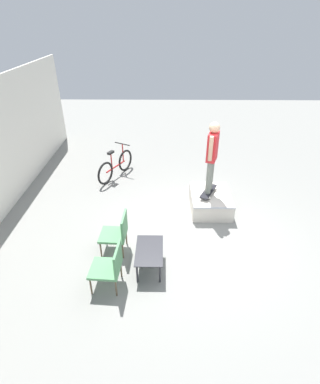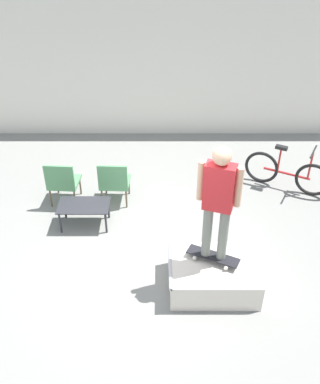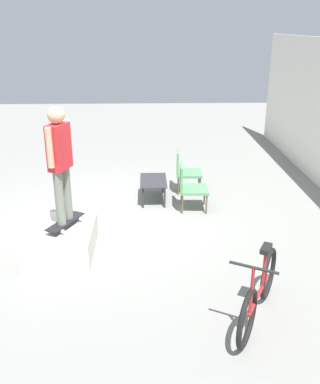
# 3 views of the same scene
# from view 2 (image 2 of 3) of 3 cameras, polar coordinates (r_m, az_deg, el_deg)

# --- Properties ---
(ground_plane) EXTENTS (24.00, 24.00, 0.00)m
(ground_plane) POSITION_cam_2_polar(r_m,az_deg,el_deg) (6.70, -3.06, -9.27)
(ground_plane) COLOR gray
(house_wall_back) EXTENTS (12.00, 0.06, 3.00)m
(house_wall_back) POSITION_cam_2_polar(r_m,az_deg,el_deg) (9.88, -2.02, 15.71)
(house_wall_back) COLOR white
(house_wall_back) RESTS_ON ground_plane
(skate_ramp_box) EXTENTS (1.26, 0.95, 0.44)m
(skate_ramp_box) POSITION_cam_2_polar(r_m,az_deg,el_deg) (6.24, 7.25, -10.94)
(skate_ramp_box) COLOR silver
(skate_ramp_box) RESTS_ON ground_plane
(skateboard_on_ramp) EXTENTS (0.76, 0.51, 0.07)m
(skateboard_on_ramp) POSITION_cam_2_polar(r_m,az_deg,el_deg) (6.09, 7.25, -8.50)
(skateboard_on_ramp) COLOR black
(skateboard_on_ramp) RESTS_ON skate_ramp_box
(person_skater) EXTENTS (0.54, 0.31, 1.70)m
(person_skater) POSITION_cam_2_polar(r_m,az_deg,el_deg) (5.46, 8.00, -0.59)
(person_skater) COLOR gray
(person_skater) RESTS_ON skateboard_on_ramp
(coffee_table) EXTENTS (0.86, 0.51, 0.42)m
(coffee_table) POSITION_cam_2_polar(r_m,az_deg,el_deg) (7.29, -9.91, -2.01)
(coffee_table) COLOR #2D2D33
(coffee_table) RESTS_ON ground_plane
(patio_chair_left) EXTENTS (0.55, 0.55, 0.88)m
(patio_chair_left) POSITION_cam_2_polar(r_m,az_deg,el_deg) (7.85, -12.65, 1.48)
(patio_chair_left) COLOR brown
(patio_chair_left) RESTS_ON ground_plane
(patio_chair_right) EXTENTS (0.54, 0.54, 0.88)m
(patio_chair_right) POSITION_cam_2_polar(r_m,az_deg,el_deg) (7.69, -5.92, 1.49)
(patio_chair_right) COLOR brown
(patio_chair_right) RESTS_ON ground_plane
(bicycle) EXTENTS (1.48, 0.84, 0.92)m
(bicycle) POSITION_cam_2_polar(r_m,az_deg,el_deg) (8.49, 16.76, 2.47)
(bicycle) COLOR black
(bicycle) RESTS_ON ground_plane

